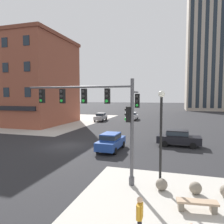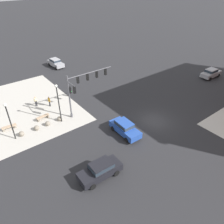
# 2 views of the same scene
# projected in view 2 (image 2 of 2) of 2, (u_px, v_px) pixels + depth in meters

# --- Properties ---
(ground_plane) EXTENTS (320.00, 320.00, 0.00)m
(ground_plane) POSITION_uv_depth(u_px,v_px,m) (154.00, 121.00, 29.12)
(ground_plane) COLOR #262628
(sidewalk_corner_slab) EXTENTS (20.00, 19.00, 0.02)m
(sidewalk_corner_slab) POSITION_uv_depth(u_px,v_px,m) (2.00, 114.00, 30.58)
(sidewalk_corner_slab) COLOR #B7B2A8
(sidewalk_corner_slab) RESTS_ON ground
(traffic_signal_main) EXTENTS (6.98, 2.09, 6.19)m
(traffic_signal_main) POSITION_uv_depth(u_px,v_px,m) (81.00, 86.00, 28.36)
(traffic_signal_main) COLOR #4C4C51
(traffic_signal_main) RESTS_ON ground
(bollard_sphere_curb_a) EXTENTS (0.65, 0.65, 0.65)m
(bollard_sphere_curb_a) POSITION_uv_depth(u_px,v_px,m) (60.00, 119.00, 29.03)
(bollard_sphere_curb_a) COLOR gray
(bollard_sphere_curb_a) RESTS_ON ground
(bollard_sphere_curb_b) EXTENTS (0.65, 0.65, 0.65)m
(bollard_sphere_curb_b) POSITION_uv_depth(u_px,v_px,m) (48.00, 123.00, 28.09)
(bollard_sphere_curb_b) COLOR gray
(bollard_sphere_curb_b) RESTS_ON ground
(bollard_sphere_curb_c) EXTENTS (0.65, 0.65, 0.65)m
(bollard_sphere_curb_c) POSITION_uv_depth(u_px,v_px,m) (37.00, 128.00, 27.30)
(bollard_sphere_curb_c) COLOR gray
(bollard_sphere_curb_c) RESTS_ON ground
(bollard_sphere_curb_d) EXTENTS (0.65, 0.65, 0.65)m
(bollard_sphere_curb_d) POSITION_uv_depth(u_px,v_px,m) (22.00, 134.00, 26.32)
(bollard_sphere_curb_d) COLOR gray
(bollard_sphere_curb_d) RESTS_ON ground
(bench_near_signal) EXTENTS (1.84, 0.69, 0.49)m
(bench_near_signal) POSITION_uv_depth(u_px,v_px,m) (43.00, 117.00, 29.33)
(bench_near_signal) COLOR tan
(bench_near_signal) RESTS_ON ground
(bench_mid_block) EXTENTS (1.83, 0.62, 0.49)m
(bench_mid_block) POSITION_uv_depth(u_px,v_px,m) (9.00, 127.00, 27.43)
(bench_mid_block) COLOR tan
(bench_mid_block) RESTS_ON ground
(pedestrian_near_bench) EXTENTS (0.53, 0.29, 1.64)m
(pedestrian_near_bench) POSITION_uv_depth(u_px,v_px,m) (36.00, 101.00, 31.83)
(pedestrian_near_bench) COLOR black
(pedestrian_near_bench) RESTS_ON ground
(pedestrian_by_lamp) EXTENTS (0.21, 0.55, 1.60)m
(pedestrian_by_lamp) POSITION_uv_depth(u_px,v_px,m) (49.00, 101.00, 31.87)
(pedestrian_by_lamp) COLOR black
(pedestrian_by_lamp) RESTS_ON ground
(street_lamp_corner_near) EXTENTS (0.36, 0.36, 5.50)m
(street_lamp_corner_near) POSITION_uv_depth(u_px,v_px,m) (58.00, 99.00, 27.17)
(street_lamp_corner_near) COLOR black
(street_lamp_corner_near) RESTS_ON ground
(street_lamp_mid_sidewalk) EXTENTS (0.36, 0.36, 4.98)m
(street_lamp_mid_sidewalk) POSITION_uv_depth(u_px,v_px,m) (9.00, 117.00, 24.32)
(street_lamp_mid_sidewalk) COLOR black
(street_lamp_mid_sidewalk) RESTS_ON ground
(car_main_northbound_near) EXTENTS (4.46, 2.01, 1.68)m
(car_main_northbound_near) POSITION_uv_depth(u_px,v_px,m) (211.00, 73.00, 40.66)
(car_main_northbound_near) COLOR #99999E
(car_main_northbound_near) RESTS_ON ground
(car_main_northbound_far) EXTENTS (1.98, 4.45, 1.68)m
(car_main_northbound_far) POSITION_uv_depth(u_px,v_px,m) (125.00, 128.00, 26.39)
(car_main_northbound_far) COLOR #23479E
(car_main_northbound_far) RESTS_ON ground
(car_main_southbound_far) EXTENTS (2.08, 4.49, 1.68)m
(car_main_southbound_far) POSITION_uv_depth(u_px,v_px,m) (56.00, 63.00, 45.23)
(car_main_southbound_far) COLOR #99999E
(car_main_southbound_far) RESTS_ON ground
(car_parked_curb) EXTENTS (4.45, 2.00, 1.68)m
(car_parked_curb) POSITION_uv_depth(u_px,v_px,m) (100.00, 170.00, 20.80)
(car_parked_curb) COLOR black
(car_parked_curb) RESTS_ON ground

